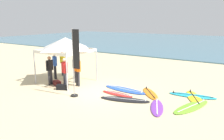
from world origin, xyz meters
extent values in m
plane|color=beige|center=(0.00, 0.00, 0.00)|extent=(80.00, 80.00, 0.00)
cube|color=teal|center=(0.00, 30.01, 0.05)|extent=(80.00, 36.00, 0.10)
cylinder|color=#B7B7BC|center=(-3.83, -0.76, 1.02)|extent=(0.07, 0.07, 2.05)
cylinder|color=#B7B7BC|center=(-1.21, -0.76, 1.02)|extent=(0.07, 0.07, 2.05)
cylinder|color=#B7B7BC|center=(-3.83, 1.87, 1.02)|extent=(0.07, 0.07, 2.05)
cylinder|color=#B7B7BC|center=(-1.21, 1.87, 1.02)|extent=(0.07, 0.07, 2.05)
cube|color=white|center=(-2.52, -0.76, 1.96)|extent=(2.63, 0.03, 0.18)
cube|color=white|center=(-2.52, 1.87, 1.96)|extent=(2.63, 0.03, 0.18)
cube|color=white|center=(-3.83, 0.56, 1.96)|extent=(0.03, 2.63, 0.18)
cube|color=white|center=(-1.21, 0.56, 1.96)|extent=(0.03, 2.63, 0.18)
pyramid|color=white|center=(-2.52, 0.56, 2.40)|extent=(2.75, 2.75, 0.70)
ellipsoid|color=#7AD12D|center=(5.08, 0.48, 0.04)|extent=(1.35, 2.57, 0.07)
cube|color=white|center=(5.08, 0.48, 0.07)|extent=(0.65, 2.03, 0.01)
cone|color=white|center=(5.38, 1.45, 0.13)|extent=(0.09, 0.09, 0.12)
ellipsoid|color=#23B2CC|center=(4.72, 2.03, 0.04)|extent=(2.36, 0.96, 0.07)
cube|color=black|center=(4.72, 2.03, 0.07)|extent=(1.93, 0.34, 0.01)
cone|color=black|center=(3.79, 1.89, 0.13)|extent=(0.09, 0.09, 0.12)
ellipsoid|color=orange|center=(2.80, 1.19, 0.04)|extent=(1.70, 1.90, 0.07)
cube|color=black|center=(2.80, 1.19, 0.07)|extent=(1.12, 1.35, 0.01)
cone|color=black|center=(2.27, 1.83, 0.13)|extent=(0.09, 0.09, 0.12)
ellipsoid|color=purple|center=(3.84, -0.43, 0.04)|extent=(1.29, 2.07, 0.07)
cube|color=white|center=(3.84, -0.43, 0.07)|extent=(0.71, 1.59, 0.01)
cone|color=white|center=(3.52, 0.33, 0.13)|extent=(0.09, 0.09, 0.12)
ellipsoid|color=black|center=(2.15, -0.33, 0.04)|extent=(2.51, 1.32, 0.07)
cube|color=white|center=(2.15, -0.33, 0.07)|extent=(1.99, 0.63, 0.01)
cone|color=white|center=(3.10, -0.05, 0.13)|extent=(0.09, 0.09, 0.12)
ellipsoid|color=blue|center=(1.35, 1.03, 0.04)|extent=(2.64, 0.91, 0.07)
cube|color=white|center=(1.35, 1.03, 0.07)|extent=(2.20, 0.22, 0.01)
cone|color=white|center=(2.41, 0.94, 0.13)|extent=(0.09, 0.09, 0.12)
ellipsoid|color=red|center=(1.39, 0.19, 0.04)|extent=(1.85, 0.57, 0.07)
cube|color=white|center=(1.39, 0.19, 0.07)|extent=(1.56, 0.11, 0.01)
cone|color=white|center=(2.14, 0.16, 0.13)|extent=(0.09, 0.09, 0.12)
ellipsoid|color=yellow|center=(4.89, 1.75, 0.04)|extent=(1.58, 2.33, 0.07)
cube|color=black|center=(4.89, 1.75, 0.07)|extent=(0.91, 1.76, 0.01)
cone|color=black|center=(4.47, 2.59, 0.13)|extent=(0.09, 0.09, 0.12)
cylinder|color=#2D2D33|center=(-2.87, -0.54, 0.44)|extent=(0.13, 0.13, 0.88)
cylinder|color=#2D2D33|center=(-2.88, -0.36, 0.44)|extent=(0.13, 0.13, 0.88)
cube|color=black|center=(-2.88, -0.45, 1.18)|extent=(0.24, 0.37, 0.60)
sphere|color=#9E7051|center=(-2.88, -0.45, 1.60)|extent=(0.21, 0.21, 0.21)
cylinder|color=black|center=(-2.86, -0.68, 1.16)|extent=(0.09, 0.09, 0.54)
cylinder|color=black|center=(-2.89, -0.22, 1.16)|extent=(0.09, 0.09, 0.54)
cylinder|color=#383842|center=(-1.61, -0.46, 0.44)|extent=(0.13, 0.13, 0.88)
cylinder|color=#383842|center=(-1.78, -0.39, 0.44)|extent=(0.13, 0.13, 0.88)
cube|color=red|center=(-1.70, -0.42, 1.18)|extent=(0.42, 0.34, 0.60)
sphere|color=beige|center=(-1.70, -0.42, 1.60)|extent=(0.21, 0.21, 0.21)
cylinder|color=red|center=(-1.48, -0.51, 1.16)|extent=(0.09, 0.09, 0.54)
cylinder|color=red|center=(-1.91, -0.33, 1.16)|extent=(0.09, 0.09, 0.54)
cylinder|color=#2D2D33|center=(-1.77, 0.75, 0.44)|extent=(0.13, 0.13, 0.88)
cylinder|color=#2D2D33|center=(-1.95, 0.72, 0.44)|extent=(0.13, 0.13, 0.88)
cube|color=gray|center=(-1.86, 0.73, 1.18)|extent=(0.39, 0.28, 0.60)
sphere|color=beige|center=(-1.86, 0.73, 1.60)|extent=(0.21, 0.21, 0.21)
cylinder|color=gray|center=(-1.63, 0.77, 1.16)|extent=(0.09, 0.09, 0.54)
cylinder|color=gray|center=(-2.08, 0.69, 1.16)|extent=(0.09, 0.09, 0.54)
cylinder|color=black|center=(-3.76, 0.74, 0.44)|extent=(0.13, 0.13, 0.88)
cylinder|color=black|center=(-3.61, 0.65, 0.44)|extent=(0.13, 0.13, 0.88)
cube|color=#2851B2|center=(-3.69, 0.69, 1.18)|extent=(0.42, 0.37, 0.60)
sphere|color=#9E7051|center=(-3.69, 0.69, 1.60)|extent=(0.21, 0.21, 0.21)
cylinder|color=#2851B2|center=(-3.89, 0.81, 1.16)|extent=(0.09, 0.09, 0.54)
cylinder|color=#2851B2|center=(-3.49, 0.58, 1.16)|extent=(0.09, 0.09, 0.54)
cylinder|color=#2D2D33|center=(-1.26, 0.23, 0.44)|extent=(0.13, 0.13, 0.88)
cylinder|color=#2D2D33|center=(-1.44, 0.27, 0.44)|extent=(0.13, 0.13, 0.88)
cube|color=orange|center=(-1.35, 0.25, 1.18)|extent=(0.40, 0.31, 0.60)
sphere|color=#9E7051|center=(-1.35, 0.25, 1.60)|extent=(0.21, 0.21, 0.21)
cylinder|color=orange|center=(-1.13, 0.19, 1.16)|extent=(0.09, 0.09, 0.54)
cylinder|color=orange|center=(-1.57, 0.31, 1.16)|extent=(0.09, 0.09, 0.54)
cylinder|color=#2D2D33|center=(-4.00, 1.75, 0.44)|extent=(0.13, 0.13, 0.88)
cylinder|color=#2D2D33|center=(-3.94, 1.58, 0.44)|extent=(0.13, 0.13, 0.88)
cube|color=yellow|center=(-3.97, 1.67, 1.18)|extent=(0.33, 0.41, 0.60)
sphere|color=#9E7051|center=(-3.97, 1.67, 1.60)|extent=(0.21, 0.21, 0.21)
cylinder|color=yellow|center=(-4.05, 1.88, 1.16)|extent=(0.09, 0.09, 0.54)
cylinder|color=yellow|center=(-3.89, 1.45, 1.16)|extent=(0.09, 0.09, 0.54)
cylinder|color=#99999E|center=(-0.26, -1.24, 1.70)|extent=(0.04, 0.04, 3.40)
cube|color=black|center=(-0.04, -1.24, 2.40)|extent=(0.40, 0.02, 1.90)
cylinder|color=black|center=(-0.26, -1.24, 0.04)|extent=(0.36, 0.36, 0.08)
cube|color=#4C1919|center=(-2.43, -0.36, 0.14)|extent=(0.68, 0.54, 0.28)
cube|color=black|center=(-1.60, -0.75, 0.14)|extent=(0.68, 0.55, 0.28)
camera|label=1|loc=(7.35, -9.37, 3.80)|focal=36.62mm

